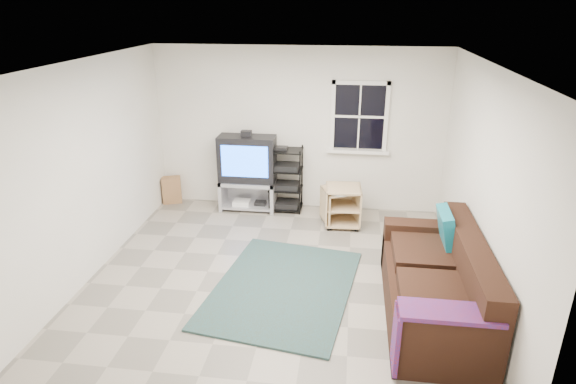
# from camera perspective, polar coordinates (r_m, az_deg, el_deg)

# --- Properties ---
(room) EXTENTS (4.60, 4.62, 4.60)m
(room) POSITION_cam_1_polar(r_m,az_deg,el_deg) (7.61, 8.42, 8.27)
(room) COLOR gray
(room) RESTS_ON ground
(tv_unit) EXTENTS (0.90, 0.45, 1.33)m
(tv_unit) POSITION_cam_1_polar(r_m,az_deg,el_deg) (7.78, -4.82, 3.00)
(tv_unit) COLOR #A8A8B0
(tv_unit) RESTS_ON ground
(av_rack) EXTENTS (0.53, 0.39, 1.07)m
(av_rack) POSITION_cam_1_polar(r_m,az_deg,el_deg) (7.80, -0.27, 1.05)
(av_rack) COLOR black
(av_rack) RESTS_ON ground
(side_table_left) EXTENTS (0.55, 0.55, 0.62)m
(side_table_left) POSITION_cam_1_polar(r_m,az_deg,el_deg) (7.39, 6.51, -1.42)
(side_table_left) COLOR tan
(side_table_left) RESTS_ON ground
(side_table_right) EXTENTS (0.65, 0.65, 0.59)m
(side_table_right) POSITION_cam_1_polar(r_m,az_deg,el_deg) (7.42, 6.12, -1.33)
(side_table_right) COLOR tan
(side_table_right) RESTS_ON ground
(sofa) EXTENTS (0.96, 2.17, 0.99)m
(sofa) POSITION_cam_1_polar(r_m,az_deg,el_deg) (5.52, 17.27, -10.66)
(sofa) COLOR black
(sofa) RESTS_ON ground
(shag_rug) EXTENTS (1.88, 2.37, 0.03)m
(shag_rug) POSITION_cam_1_polar(r_m,az_deg,el_deg) (5.89, -0.56, -11.25)
(shag_rug) COLOR #312316
(shag_rug) RESTS_ON ground
(paper_bag) EXTENTS (0.36, 0.29, 0.45)m
(paper_bag) POSITION_cam_1_polar(r_m,az_deg,el_deg) (8.42, -13.61, 0.25)
(paper_bag) COLOR olive
(paper_bag) RESTS_ON ground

